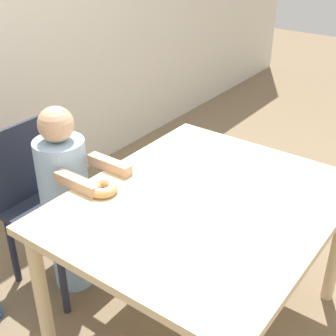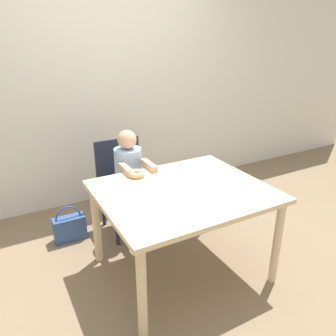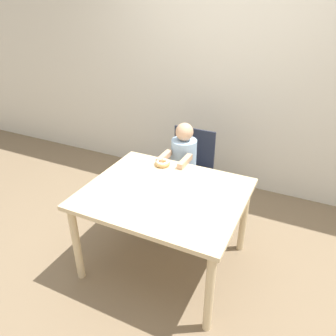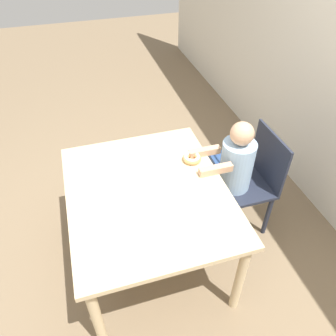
{
  "view_description": "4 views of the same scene",
  "coord_description": "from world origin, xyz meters",
  "px_view_note": "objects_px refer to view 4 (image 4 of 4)",
  "views": [
    {
      "loc": [
        -1.38,
        -0.83,
        1.76
      ],
      "look_at": [
        -0.04,
        0.15,
        0.83
      ],
      "focal_mm": 50.0,
      "sensor_mm": 36.0,
      "label": 1
    },
    {
      "loc": [
        -1.11,
        -1.81,
        1.73
      ],
      "look_at": [
        -0.04,
        0.15,
        0.83
      ],
      "focal_mm": 35.0,
      "sensor_mm": 36.0,
      "label": 2
    },
    {
      "loc": [
        0.93,
        -1.87,
        2.04
      ],
      "look_at": [
        -0.04,
        0.15,
        0.83
      ],
      "focal_mm": 35.0,
      "sensor_mm": 36.0,
      "label": 3
    },
    {
      "loc": [
        1.44,
        -0.3,
        2.17
      ],
      "look_at": [
        -0.04,
        0.15,
        0.83
      ],
      "focal_mm": 35.0,
      "sensor_mm": 36.0,
      "label": 4
    }
  ],
  "objects_px": {
    "chair": "(248,181)",
    "child_figure": "(233,179)",
    "donut": "(192,158)",
    "handbag": "(219,168)"
  },
  "relations": [
    {
      "from": "chair",
      "to": "child_figure",
      "type": "bearing_deg",
      "value": -90.0
    },
    {
      "from": "child_figure",
      "to": "donut",
      "type": "xyz_separation_m",
      "value": [
        -0.06,
        -0.32,
        0.23
      ]
    },
    {
      "from": "chair",
      "to": "handbag",
      "type": "height_order",
      "value": "chair"
    },
    {
      "from": "chair",
      "to": "donut",
      "type": "distance_m",
      "value": 0.53
    },
    {
      "from": "chair",
      "to": "donut",
      "type": "relative_size",
      "value": 6.58
    },
    {
      "from": "chair",
      "to": "child_figure",
      "type": "distance_m",
      "value": 0.14
    },
    {
      "from": "handbag",
      "to": "chair",
      "type": "bearing_deg",
      "value": -3.16
    },
    {
      "from": "child_figure",
      "to": "handbag",
      "type": "xyz_separation_m",
      "value": [
        -0.54,
        0.16,
        -0.38
      ]
    },
    {
      "from": "child_figure",
      "to": "chair",
      "type": "bearing_deg",
      "value": 90.0
    },
    {
      "from": "donut",
      "to": "handbag",
      "type": "relative_size",
      "value": 0.38
    }
  ]
}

